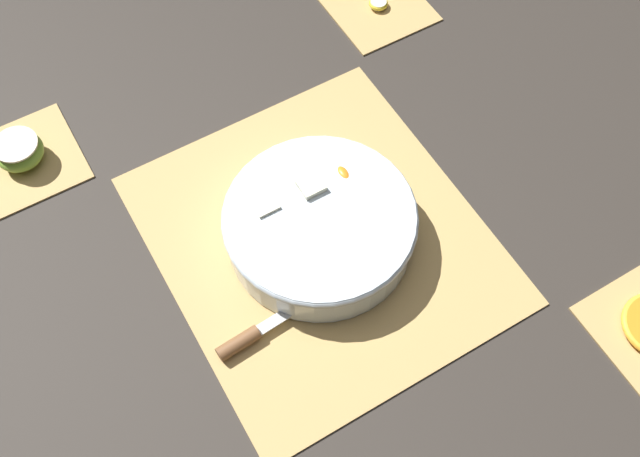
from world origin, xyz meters
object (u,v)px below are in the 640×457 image
Objects in this scene: paring_knife at (244,340)px; apple_half at (19,151)px; banana_coin_single at (378,3)px; fruit_salad_bowl at (320,224)px.

apple_half is at bearing 19.50° from paring_knife.
apple_half reaches higher than paring_knife.
paring_knife is at bearing 131.60° from banana_coin_single.
fruit_salad_bowl reaches higher than apple_half.
fruit_salad_bowl is 3.74× the size of apple_half.
paring_knife is 0.42m from apple_half.
fruit_salad_bowl is at bearing -137.22° from apple_half.
banana_coin_single is at bearing -90.00° from apple_half.
banana_coin_single is at bearing -42.82° from fruit_salad_bowl.
fruit_salad_bowl is 0.43m from apple_half.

